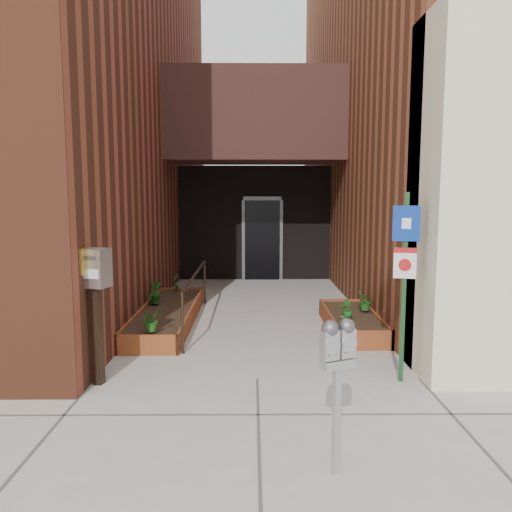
{
  "coord_description": "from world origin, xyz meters",
  "views": [
    {
      "loc": [
        -0.06,
        -5.89,
        2.26
      ],
      "look_at": [
        -0.0,
        1.8,
        1.3
      ],
      "focal_mm": 35.0,
      "sensor_mm": 36.0,
      "label": 1
    }
  ],
  "objects": [
    {
      "name": "ground",
      "position": [
        0.0,
        0.0,
        0.0
      ],
      "size": [
        80.0,
        80.0,
        0.0
      ],
      "primitive_type": "plane",
      "color": "#9E9991",
      "rests_on": "ground"
    },
    {
      "name": "architecture",
      "position": [
        -0.18,
        6.89,
        4.98
      ],
      "size": [
        20.0,
        14.6,
        10.0
      ],
      "color": "brown",
      "rests_on": "ground"
    },
    {
      "name": "planter_left",
      "position": [
        -1.55,
        2.7,
        0.13
      ],
      "size": [
        0.9,
        3.6,
        0.3
      ],
      "color": "brown",
      "rests_on": "ground"
    },
    {
      "name": "planter_right",
      "position": [
        1.6,
        2.2,
        0.13
      ],
      "size": [
        0.8,
        2.2,
        0.3
      ],
      "color": "brown",
      "rests_on": "ground"
    },
    {
      "name": "handrail",
      "position": [
        -1.05,
        2.65,
        0.75
      ],
      "size": [
        0.04,
        3.34,
        0.9
      ],
      "color": "black",
      "rests_on": "ground"
    },
    {
      "name": "parking_meter",
      "position": [
        0.62,
        -2.09,
        1.0
      ],
      "size": [
        0.3,
        0.2,
        1.29
      ],
      "color": "#A1A0A3",
      "rests_on": "ground"
    },
    {
      "name": "sign_post",
      "position": [
        1.74,
        -0.08,
        1.4
      ],
      "size": [
        0.31,
        0.11,
        2.28
      ],
      "color": "#163E1C",
      "rests_on": "ground"
    },
    {
      "name": "payment_dropbox",
      "position": [
        -1.9,
        -0.14,
        1.18
      ],
      "size": [
        0.38,
        0.33,
        1.63
      ],
      "color": "black",
      "rests_on": "ground"
    },
    {
      "name": "shrub_left_a",
      "position": [
        -1.51,
        1.11,
        0.47
      ],
      "size": [
        0.43,
        0.43,
        0.34
      ],
      "primitive_type": "imported",
      "rotation": [
        0.0,
        0.0,
        0.71
      ],
      "color": "#205719",
      "rests_on": "planter_left"
    },
    {
      "name": "shrub_left_b",
      "position": [
        -1.82,
        2.97,
        0.5
      ],
      "size": [
        0.26,
        0.26,
        0.39
      ],
      "primitive_type": "imported",
      "rotation": [
        0.0,
        0.0,
        1.82
      ],
      "color": "#164F17",
      "rests_on": "planter_left"
    },
    {
      "name": "shrub_left_c",
      "position": [
        -1.85,
        3.01,
        0.5
      ],
      "size": [
        0.31,
        0.31,
        0.39
      ],
      "primitive_type": "imported",
      "rotation": [
        0.0,
        0.0,
        4.04
      ],
      "color": "#2A5C1A",
      "rests_on": "planter_left"
    },
    {
      "name": "shrub_left_d",
      "position": [
        -1.65,
        4.3,
        0.46
      ],
      "size": [
        0.22,
        0.22,
        0.32
      ],
      "primitive_type": "imported",
      "rotation": [
        0.0,
        0.0,
        5.1
      ],
      "color": "#1A4F16",
      "rests_on": "planter_left"
    },
    {
      "name": "shrub_right_a",
      "position": [
        1.45,
        1.83,
        0.45
      ],
      "size": [
        0.24,
        0.24,
        0.3
      ],
      "primitive_type": "imported",
      "rotation": [
        0.0,
        0.0,
        0.84
      ],
      "color": "#185619",
      "rests_on": "planter_right"
    },
    {
      "name": "shrub_right_b",
      "position": [
        1.35,
        1.65,
        0.45
      ],
      "size": [
        0.2,
        0.2,
        0.3
      ],
      "primitive_type": "imported",
      "rotation": [
        0.0,
        0.0,
        2.75
      ],
      "color": "#265117",
      "rests_on": "planter_right"
    },
    {
      "name": "shrub_right_c",
      "position": [
        1.85,
        2.37,
        0.46
      ],
      "size": [
        0.41,
        0.41,
        0.33
      ],
      "primitive_type": "imported",
      "rotation": [
        0.0,
        0.0,
        4.1
      ],
      "color": "#1C5719",
      "rests_on": "planter_right"
    }
  ]
}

